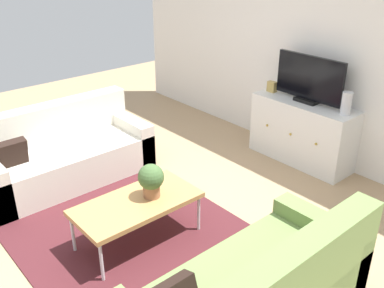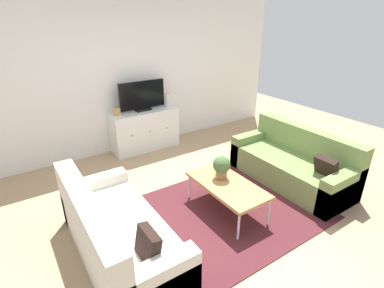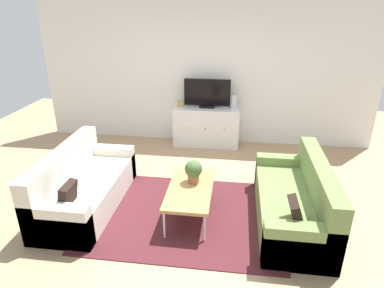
# 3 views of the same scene
# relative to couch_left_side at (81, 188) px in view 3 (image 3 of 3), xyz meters

# --- Properties ---
(ground_plane) EXTENTS (10.00, 10.00, 0.00)m
(ground_plane) POSITION_rel_couch_left_side_xyz_m (1.43, 0.10, -0.28)
(ground_plane) COLOR tan
(wall_back) EXTENTS (6.40, 0.12, 2.70)m
(wall_back) POSITION_rel_couch_left_side_xyz_m (1.43, 2.65, 1.07)
(wall_back) COLOR white
(wall_back) RESTS_ON ground_plane
(area_rug) EXTENTS (2.50, 1.90, 0.01)m
(area_rug) POSITION_rel_couch_left_side_xyz_m (1.43, -0.05, -0.27)
(area_rug) COLOR #4C1E23
(area_rug) RESTS_ON ground_plane
(couch_left_side) EXTENTS (0.80, 1.84, 0.83)m
(couch_left_side) POSITION_rel_couch_left_side_xyz_m (0.00, 0.00, 0.00)
(couch_left_side) COLOR beige
(couch_left_side) RESTS_ON ground_plane
(couch_right_side) EXTENTS (0.80, 1.84, 0.83)m
(couch_right_side) POSITION_rel_couch_left_side_xyz_m (2.87, 0.00, 0.00)
(couch_right_side) COLOR olive
(couch_right_side) RESTS_ON ground_plane
(coffee_table) EXTENTS (0.56, 1.10, 0.42)m
(coffee_table) POSITION_rel_couch_left_side_xyz_m (1.51, -0.03, 0.11)
(coffee_table) COLOR #B7844C
(coffee_table) RESTS_ON ground_plane
(potted_plant) EXTENTS (0.23, 0.23, 0.31)m
(potted_plant) POSITION_rel_couch_left_side_xyz_m (1.53, 0.12, 0.31)
(potted_plant) COLOR #936042
(potted_plant) RESTS_ON coffee_table
(tv_console) EXTENTS (1.26, 0.47, 0.76)m
(tv_console) POSITION_rel_couch_left_side_xyz_m (1.49, 2.37, 0.10)
(tv_console) COLOR white
(tv_console) RESTS_ON ground_plane
(flat_screen_tv) EXTENTS (0.87, 0.16, 0.54)m
(flat_screen_tv) POSITION_rel_couch_left_side_xyz_m (1.49, 2.39, 0.75)
(flat_screen_tv) COLOR black
(flat_screen_tv) RESTS_ON tv_console
(glass_vase) EXTENTS (0.11, 0.11, 0.25)m
(glass_vase) POSITION_rel_couch_left_side_xyz_m (2.00, 2.37, 0.61)
(glass_vase) COLOR silver
(glass_vase) RESTS_ON tv_console
(mantel_clock) EXTENTS (0.11, 0.07, 0.13)m
(mantel_clock) POSITION_rel_couch_left_side_xyz_m (0.98, 2.37, 0.54)
(mantel_clock) COLOR tan
(mantel_clock) RESTS_ON tv_console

